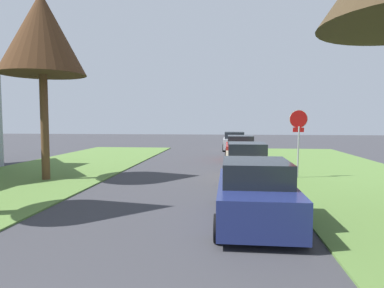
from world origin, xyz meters
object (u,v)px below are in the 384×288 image
(street_tree_left_mid_b, at_px, (42,34))
(parked_sedan_tan, at_px, (246,162))
(parked_sedan_navy, at_px, (255,193))
(parked_sedan_silver, at_px, (234,142))
(stop_sign_far, at_px, (298,129))
(parked_sedan_red, at_px, (240,149))

(street_tree_left_mid_b, xyz_separation_m, parked_sedan_tan, (8.53, 1.58, -5.39))
(parked_sedan_tan, bearing_deg, parked_sedan_navy, -91.20)
(parked_sedan_silver, bearing_deg, stop_sign_far, -79.78)
(street_tree_left_mid_b, relative_size, parked_sedan_navy, 1.77)
(stop_sign_far, distance_m, parked_sedan_tan, 2.68)
(parked_sedan_navy, relative_size, parked_sedan_silver, 1.00)
(stop_sign_far, relative_size, parked_sedan_red, 0.68)
(stop_sign_far, height_order, parked_sedan_tan, stop_sign_far)
(stop_sign_far, bearing_deg, parked_sedan_tan, -178.23)
(parked_sedan_tan, xyz_separation_m, parked_sedan_red, (-0.02, 6.98, 0.00))
(parked_sedan_silver, bearing_deg, parked_sedan_navy, -89.60)
(parked_sedan_navy, xyz_separation_m, parked_sedan_silver, (-0.14, 20.57, 0.00))
(stop_sign_far, height_order, parked_sedan_red, stop_sign_far)
(stop_sign_far, height_order, parked_sedan_silver, stop_sign_far)
(parked_sedan_tan, distance_m, parked_sedan_red, 6.98)
(parked_sedan_tan, bearing_deg, parked_sedan_silver, 91.14)
(street_tree_left_mid_b, xyz_separation_m, parked_sedan_red, (8.51, 8.56, -5.39))
(stop_sign_far, distance_m, street_tree_left_mid_b, 11.58)
(parked_sedan_tan, relative_size, parked_sedan_silver, 1.00)
(parked_sedan_navy, height_order, parked_sedan_silver, same)
(stop_sign_far, xyz_separation_m, street_tree_left_mid_b, (-10.77, -1.65, 3.91))
(parked_sedan_navy, bearing_deg, stop_sign_far, 70.14)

